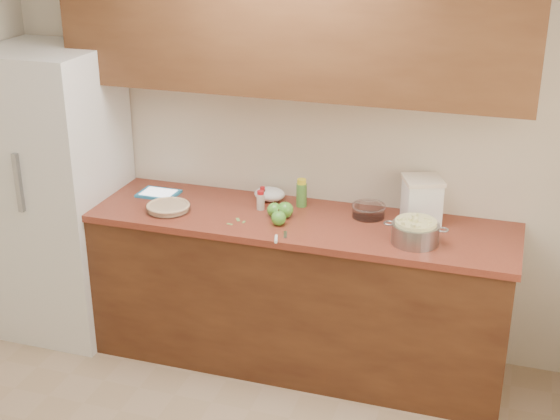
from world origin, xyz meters
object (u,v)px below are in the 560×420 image
(pie, at_px, (168,207))
(colander, at_px, (415,232))
(flour_canister, at_px, (422,200))
(tablet, at_px, (159,193))

(pie, bearing_deg, colander, -0.10)
(flour_canister, bearing_deg, colander, -87.13)
(colander, relative_size, flour_canister, 1.26)
(pie, bearing_deg, tablet, 127.94)
(colander, distance_m, tablet, 1.61)
(pie, relative_size, flour_canister, 0.96)
(flour_canister, distance_m, tablet, 1.58)
(flour_canister, height_order, tablet, flour_canister)
(colander, height_order, tablet, colander)
(tablet, bearing_deg, pie, -50.97)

